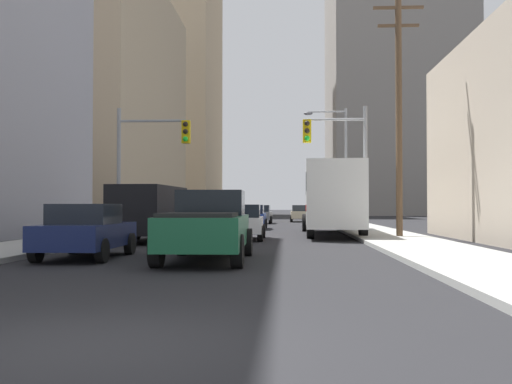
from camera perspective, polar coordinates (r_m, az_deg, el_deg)
The scene contains 18 objects.
ground_plane at distance 6.46m, azimuth -16.43°, elevation -14.45°, with size 400.00×400.00×0.00m, color black.
sidewalk_left at distance 56.64m, azimuth -5.95°, elevation -2.75°, with size 3.24×160.00×0.15m, color #9E9E99.
sidewalk_right at distance 56.15m, azimuth 7.69°, elevation -2.76°, with size 3.24×160.00×0.15m, color #9E9E99.
city_bus at distance 29.54m, azimuth 7.33°, elevation -0.45°, with size 2.87×11.57×3.40m.
pickup_truck_green at distance 15.71m, azimuth -4.76°, elevation -3.30°, with size 2.20×5.45×1.90m.
cargo_van_black at distance 24.10m, azimuth -10.35°, elevation -1.76°, with size 2.20×5.28×2.26m.
sedan_navy at distance 16.99m, azimuth -16.23°, elevation -3.65°, with size 1.95×4.23×1.52m.
sedan_white at distance 25.30m, azimuth -1.41°, elevation -2.93°, with size 1.95×4.24×1.52m.
sedan_blue at distance 36.60m, azimuth -0.51°, elevation -2.44°, with size 1.95×4.20×1.52m.
sedan_grey at distance 48.14m, azimuth 0.40°, elevation -2.18°, with size 1.95×4.25×1.52m.
sedan_beige at distance 53.25m, azimuth 4.40°, elevation -2.09°, with size 1.95×4.22×1.52m.
traffic_signal_near_left at distance 27.48m, azimuth -10.36°, elevation 4.01°, with size 3.42×0.44×6.00m.
traffic_signal_near_right at distance 26.85m, azimuth 8.07°, elevation 4.07°, with size 2.93×0.44×6.00m.
utility_pole_right at distance 26.57m, azimuth 13.77°, elevation 7.81°, with size 2.20×0.28×10.80m.
street_lamp_right at distance 36.50m, azimuth 8.09°, elevation 3.54°, with size 2.69×0.32×7.50m.
building_left_mid_office at distance 58.90m, azimuth -18.91°, elevation 8.15°, with size 20.02×26.78×22.22m, color tan.
building_left_far_tower at distance 100.68m, azimuth -10.13°, elevation 16.56°, with size 20.73×21.89×64.78m, color tan.
building_right_far_highrise at distance 100.62m, azimuth 13.29°, elevation 11.86°, with size 20.91×24.83×48.77m, color gray.
Camera 1 is at (2.08, -5.94, 1.47)m, focal length 40.97 mm.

